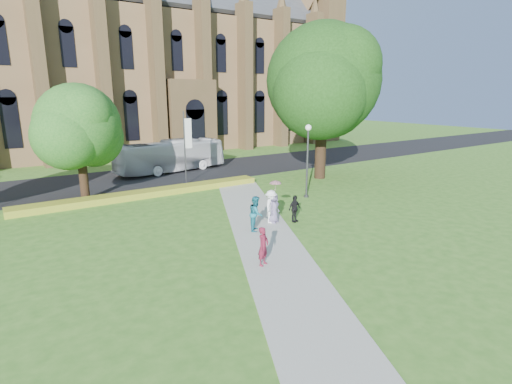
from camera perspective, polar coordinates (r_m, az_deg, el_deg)
ground at (r=19.95m, az=3.22°, el=-7.67°), size 160.00×160.00×0.00m
road at (r=37.23m, az=-15.80°, el=2.01°), size 160.00×10.00×0.02m
footpath at (r=20.69m, az=1.53°, el=-6.79°), size 15.58×28.54×0.04m
flower_hedge at (r=30.26m, az=-15.25°, el=-0.19°), size 18.00×1.40×0.45m
cathedral at (r=58.74m, az=-13.47°, el=19.02°), size 52.60×18.25×28.00m
streetlamp at (r=28.64m, az=7.38°, el=5.67°), size 0.44×0.44×5.24m
large_tree at (r=35.41m, az=9.58°, el=15.36°), size 9.60×9.60×13.20m
street_tree_1 at (r=29.76m, az=-24.07°, el=8.64°), size 5.60×5.60×8.05m
banner_pole_0 at (r=33.02m, az=-9.98°, el=6.82°), size 0.70×0.10×6.00m
tour_coach at (r=39.20m, az=-12.07°, el=5.06°), size 11.10×3.99×3.03m
pedestrian_0 at (r=17.40m, az=1.05°, el=-7.76°), size 0.75×0.65×1.72m
pedestrian_1 at (r=21.65m, az=0.01°, el=-3.08°), size 1.16×1.19×1.93m
pedestrian_2 at (r=22.99m, az=2.16°, el=-2.08°), size 1.40×1.37×1.93m
pedestrian_3 at (r=23.27m, az=5.52°, el=-2.38°), size 0.98×0.55×1.58m
pedestrian_4 at (r=23.05m, az=2.55°, el=-2.27°), size 1.01×0.86×1.75m
parasol at (r=22.93m, az=2.79°, el=0.67°), size 0.72×0.72×0.60m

